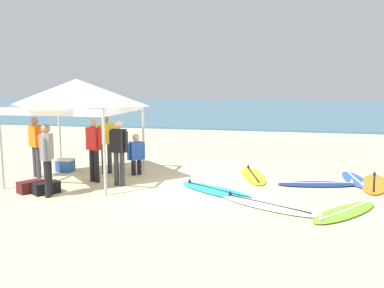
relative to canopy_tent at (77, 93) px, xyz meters
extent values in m
plane|color=beige|center=(3.12, -0.21, -2.39)|extent=(80.00, 80.00, 0.00)
cube|color=#386B84|center=(3.12, 30.22, -2.34)|extent=(80.00, 36.00, 0.10)
cylinder|color=#B7B7BC|center=(-1.38, -1.38, -1.36)|extent=(0.07, 0.07, 2.05)
cylinder|color=#B7B7BC|center=(1.38, -1.38, -1.36)|extent=(0.07, 0.07, 2.05)
cylinder|color=#B7B7BC|center=(-1.38, 1.38, -1.36)|extent=(0.07, 0.07, 2.05)
cylinder|color=#B7B7BC|center=(1.38, 1.38, -1.36)|extent=(0.07, 0.07, 2.05)
cube|color=white|center=(0.00, -1.38, -0.43)|extent=(2.76, 0.03, 0.18)
cube|color=white|center=(0.00, 1.38, -0.43)|extent=(2.76, 0.03, 0.18)
cube|color=white|center=(-1.38, 0.00, -0.43)|extent=(0.03, 2.76, 0.18)
cube|color=white|center=(1.38, 0.00, -0.43)|extent=(0.03, 2.76, 0.18)
pyramid|color=white|center=(0.00, 0.00, 0.01)|extent=(2.88, 2.88, 0.70)
ellipsoid|color=navy|center=(6.39, 0.71, -2.35)|extent=(2.19, 1.00, 0.07)
cube|color=white|center=(6.39, 0.71, -2.31)|extent=(1.77, 0.42, 0.01)
cone|color=white|center=(7.24, 0.89, -2.26)|extent=(0.09, 0.09, 0.12)
ellipsoid|color=white|center=(5.16, -1.43, -2.35)|extent=(2.44, 1.74, 0.07)
cube|color=black|center=(5.16, -1.43, -2.31)|extent=(1.82, 1.03, 0.01)
cone|color=black|center=(4.29, -0.95, -2.26)|extent=(0.09, 0.09, 0.12)
ellipsoid|color=yellow|center=(4.66, 1.34, -2.35)|extent=(1.10, 2.28, 0.07)
cube|color=black|center=(4.66, 1.34, -2.31)|extent=(0.49, 1.83, 0.01)
cone|color=black|center=(4.45, 2.21, -2.26)|extent=(0.09, 0.09, 0.12)
ellipsoid|color=blue|center=(7.41, 1.49, -2.35)|extent=(0.70, 1.99, 0.07)
cube|color=white|center=(7.41, 1.49, -2.31)|extent=(0.19, 1.66, 0.01)
cone|color=white|center=(7.48, 0.70, -2.26)|extent=(0.09, 0.09, 0.12)
ellipsoid|color=#7AD12D|center=(6.74, -1.58, -2.35)|extent=(1.76, 2.06, 0.07)
cube|color=white|center=(6.74, -1.58, -2.31)|extent=(1.14, 1.48, 0.01)
cone|color=white|center=(6.21, -2.28, -2.26)|extent=(0.09, 0.09, 0.12)
ellipsoid|color=#23B2CC|center=(3.93, -0.53, -2.35)|extent=(2.39, 1.89, 0.07)
cube|color=black|center=(3.93, -0.53, -2.31)|extent=(1.75, 1.18, 0.01)
cone|color=black|center=(3.10, 0.03, -2.26)|extent=(0.09, 0.09, 0.12)
ellipsoid|color=orange|center=(7.83, 1.08, -2.35)|extent=(1.10, 2.42, 0.07)
cube|color=black|center=(7.83, 1.08, -2.31)|extent=(0.45, 1.96, 0.01)
cone|color=black|center=(8.02, 2.02, -2.26)|extent=(0.09, 0.09, 0.12)
cylinder|color=black|center=(0.13, -1.83, -1.95)|extent=(0.13, 0.13, 0.88)
cylinder|color=black|center=(0.09, -1.66, -1.95)|extent=(0.13, 0.13, 0.88)
cube|color=gray|center=(0.11, -1.74, -1.21)|extent=(0.30, 0.40, 0.60)
sphere|color=#9E7051|center=(0.11, -1.74, -0.78)|extent=(0.21, 0.21, 0.21)
cylinder|color=gray|center=(0.17, -1.97, -1.23)|extent=(0.09, 0.09, 0.54)
cylinder|color=gray|center=(0.05, -1.52, -1.23)|extent=(0.09, 0.09, 0.54)
cylinder|color=#383842|center=(-1.37, -0.01, -1.95)|extent=(0.13, 0.13, 0.88)
cylinder|color=#383842|center=(-1.21, -0.10, -1.95)|extent=(0.13, 0.13, 0.88)
cube|color=orange|center=(-1.29, -0.05, -1.21)|extent=(0.42, 0.36, 0.60)
sphere|color=#9E7051|center=(-1.29, -0.05, -0.78)|extent=(0.21, 0.21, 0.21)
cylinder|color=orange|center=(-1.49, 0.05, -1.23)|extent=(0.09, 0.09, 0.54)
cylinder|color=orange|center=(-1.08, -0.16, -1.23)|extent=(0.09, 0.09, 0.54)
cylinder|color=black|center=(0.61, -0.21, -1.95)|extent=(0.13, 0.13, 0.88)
cylinder|color=black|center=(0.44, -0.15, -1.95)|extent=(0.13, 0.13, 0.88)
cube|color=red|center=(0.53, -0.18, -1.21)|extent=(0.41, 0.33, 0.60)
sphere|color=tan|center=(0.53, -0.18, -0.78)|extent=(0.21, 0.21, 0.21)
cylinder|color=red|center=(0.74, -0.26, -1.23)|extent=(0.09, 0.09, 0.54)
cylinder|color=red|center=(0.31, -0.10, -1.23)|extent=(0.09, 0.09, 0.54)
cylinder|color=#383842|center=(1.43, -0.44, -1.95)|extent=(0.13, 0.13, 0.88)
cylinder|color=#383842|center=(1.25, -0.41, -1.95)|extent=(0.13, 0.13, 0.88)
cube|color=black|center=(1.34, -0.42, -1.21)|extent=(0.39, 0.28, 0.60)
sphere|color=beige|center=(1.34, -0.42, -0.78)|extent=(0.21, 0.21, 0.21)
cylinder|color=black|center=(1.57, -0.46, -1.23)|extent=(0.09, 0.09, 0.54)
cylinder|color=black|center=(1.11, -0.38, -1.23)|extent=(0.09, 0.09, 0.54)
cylinder|color=#383842|center=(0.49, 0.91, -1.95)|extent=(0.13, 0.13, 0.88)
cylinder|color=#383842|center=(0.35, 0.79, -1.95)|extent=(0.13, 0.13, 0.88)
cube|color=yellow|center=(0.42, 0.85, -1.21)|extent=(0.42, 0.40, 0.60)
sphere|color=#9E7051|center=(0.42, 0.85, -0.78)|extent=(0.21, 0.21, 0.21)
cylinder|color=yellow|center=(0.59, 1.00, -1.23)|extent=(0.09, 0.09, 0.54)
cylinder|color=yellow|center=(0.25, 0.70, -1.23)|extent=(0.09, 0.09, 0.54)
cylinder|color=black|center=(1.40, 0.92, -2.16)|extent=(0.13, 0.13, 0.45)
cylinder|color=black|center=(1.27, 0.79, -2.16)|extent=(0.13, 0.13, 0.45)
cube|color=#2851B2|center=(1.34, 0.85, -1.68)|extent=(0.41, 0.41, 0.52)
sphere|color=tan|center=(1.34, 0.85, -1.29)|extent=(0.21, 0.21, 0.21)
cylinder|color=#2851B2|center=(1.51, 1.01, -1.70)|extent=(0.09, 0.09, 0.47)
cylinder|color=#2851B2|center=(1.17, 0.70, -1.70)|extent=(0.09, 0.09, 0.47)
cube|color=black|center=(-0.09, -1.52, -2.25)|extent=(0.61, 0.67, 0.28)
cube|color=#4C1919|center=(-0.54, -1.48, -2.25)|extent=(0.58, 0.68, 0.28)
cube|color=#2D60B7|center=(-0.90, 0.80, -2.22)|extent=(0.48, 0.34, 0.34)
cube|color=white|center=(-0.90, 0.80, -2.02)|extent=(0.50, 0.36, 0.05)
camera|label=1|loc=(5.43, -10.18, 0.29)|focal=38.45mm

